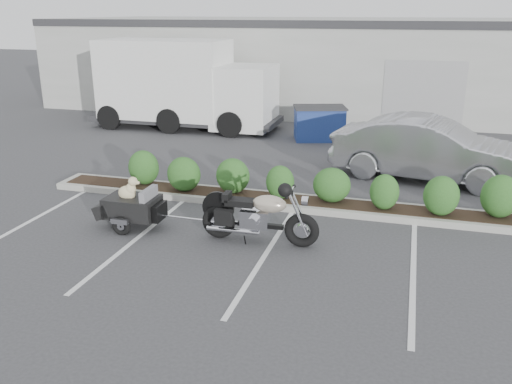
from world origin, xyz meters
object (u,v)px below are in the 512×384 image
(delivery_truck, at_px, (185,86))
(motorcycle, at_px, (259,216))
(pet_trailer, at_px, (132,206))
(sedan, at_px, (429,149))
(dumpster, at_px, (319,123))

(delivery_truck, bearing_deg, motorcycle, -59.73)
(pet_trailer, bearing_deg, motorcycle, -1.20)
(sedan, height_order, dumpster, sedan)
(motorcycle, distance_m, sedan, 6.24)
(motorcycle, xyz_separation_m, sedan, (3.25, 5.32, 0.29))
(sedan, relative_size, delivery_truck, 0.70)
(motorcycle, relative_size, delivery_truck, 0.33)
(sedan, bearing_deg, pet_trailer, 142.59)
(motorcycle, bearing_deg, dumpster, 91.68)
(sedan, relative_size, dumpster, 2.46)
(pet_trailer, relative_size, sedan, 0.37)
(motorcycle, xyz_separation_m, dumpster, (-0.39, 9.24, 0.05))
(pet_trailer, xyz_separation_m, delivery_truck, (-2.97, 9.84, 1.11))
(pet_trailer, height_order, delivery_truck, delivery_truck)
(pet_trailer, height_order, dumpster, dumpster)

